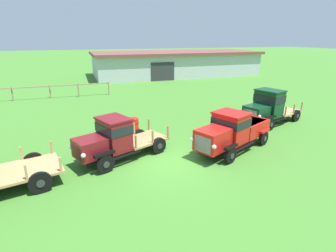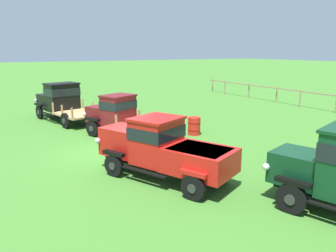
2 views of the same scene
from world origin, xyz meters
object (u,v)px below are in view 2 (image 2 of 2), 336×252
vintage_truck_foreground_near (61,100)px  vintage_truck_midrow_center (162,147)px  vintage_truck_second_in_line (117,115)px  oil_drum_beside_row (194,126)px

vintage_truck_foreground_near → vintage_truck_midrow_center: bearing=3.5°
vintage_truck_second_in_line → vintage_truck_midrow_center: size_ratio=0.96×
vintage_truck_midrow_center → vintage_truck_foreground_near: bearing=-176.5°
vintage_truck_second_in_line → vintage_truck_midrow_center: bearing=-7.3°
vintage_truck_second_in_line → vintage_truck_midrow_center: 5.97m
vintage_truck_foreground_near → oil_drum_beside_row: vintage_truck_foreground_near is taller
vintage_truck_foreground_near → vintage_truck_second_in_line: vintage_truck_foreground_near is taller
vintage_truck_foreground_near → oil_drum_beside_row: 8.86m
vintage_truck_foreground_near → oil_drum_beside_row: size_ratio=6.49×
vintage_truck_foreground_near → vintage_truck_midrow_center: 11.57m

